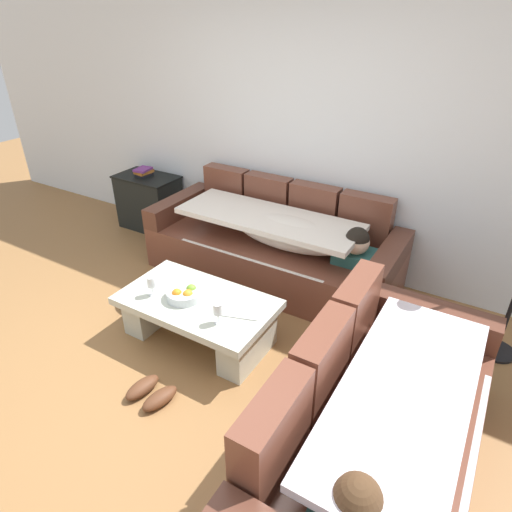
# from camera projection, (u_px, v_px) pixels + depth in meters

# --- Properties ---
(ground_plane) EXTENTS (14.00, 14.00, 0.00)m
(ground_plane) POSITION_uv_depth(u_px,v_px,m) (161.00, 377.00, 3.16)
(ground_plane) COLOR olive
(back_wall) EXTENTS (9.00, 0.10, 2.70)m
(back_wall) POSITION_uv_depth(u_px,v_px,m) (301.00, 127.00, 4.09)
(back_wall) COLOR white
(back_wall) RESTS_ON ground_plane
(couch_along_wall) EXTENTS (2.39, 0.92, 0.88)m
(couch_along_wall) POSITION_uv_depth(u_px,v_px,m) (276.00, 247.00, 4.18)
(couch_along_wall) COLOR brown
(couch_along_wall) RESTS_ON ground_plane
(couch_near_window) EXTENTS (0.92, 2.00, 0.88)m
(couch_near_window) POSITION_uv_depth(u_px,v_px,m) (377.00, 432.00, 2.36)
(couch_near_window) COLOR brown
(couch_near_window) RESTS_ON ground_plane
(coffee_table) EXTENTS (1.20, 0.68, 0.38)m
(coffee_table) POSITION_uv_depth(u_px,v_px,m) (198.00, 314.00, 3.42)
(coffee_table) COLOR beige
(coffee_table) RESTS_ON ground_plane
(fruit_bowl) EXTENTS (0.28, 0.28, 0.10)m
(fruit_bowl) POSITION_uv_depth(u_px,v_px,m) (185.00, 294.00, 3.35)
(fruit_bowl) COLOR silver
(fruit_bowl) RESTS_ON coffee_table
(wine_glass_near_left) EXTENTS (0.07, 0.07, 0.17)m
(wine_glass_near_left) POSITION_uv_depth(u_px,v_px,m) (151.00, 283.00, 3.34)
(wine_glass_near_left) COLOR silver
(wine_glass_near_left) RESTS_ON coffee_table
(wine_glass_near_right) EXTENTS (0.07, 0.07, 0.17)m
(wine_glass_near_right) POSITION_uv_depth(u_px,v_px,m) (218.00, 310.00, 3.04)
(wine_glass_near_right) COLOR silver
(wine_glass_near_right) RESTS_ON coffee_table
(open_magazine) EXTENTS (0.33, 0.29, 0.01)m
(open_magazine) POSITION_uv_depth(u_px,v_px,m) (242.00, 309.00, 3.23)
(open_magazine) COLOR white
(open_magazine) RESTS_ON coffee_table
(side_cabinet) EXTENTS (0.72, 0.44, 0.64)m
(side_cabinet) POSITION_uv_depth(u_px,v_px,m) (150.00, 202.00, 5.17)
(side_cabinet) COLOR black
(side_cabinet) RESTS_ON ground_plane
(book_stack_on_cabinet) EXTENTS (0.17, 0.22, 0.09)m
(book_stack_on_cabinet) POSITION_uv_depth(u_px,v_px,m) (144.00, 172.00, 5.01)
(book_stack_on_cabinet) COLOR black
(book_stack_on_cabinet) RESTS_ON side_cabinet
(pair_of_shoes) EXTENTS (0.33, 0.30, 0.09)m
(pair_of_shoes) POSITION_uv_depth(u_px,v_px,m) (151.00, 393.00, 2.97)
(pair_of_shoes) COLOR #59331E
(pair_of_shoes) RESTS_ON ground_plane
(crumpled_garment) EXTENTS (0.51, 0.49, 0.12)m
(crumpled_garment) POSITION_uv_depth(u_px,v_px,m) (137.00, 298.00, 3.92)
(crumpled_garment) COLOR #232328
(crumpled_garment) RESTS_ON ground_plane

